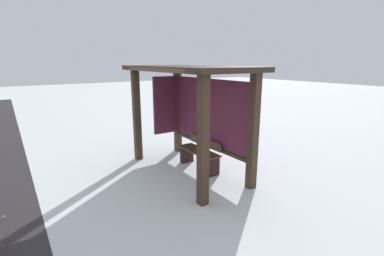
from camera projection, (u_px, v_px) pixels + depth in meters
name	position (u px, v px, depth m)	size (l,w,h in m)	color
ground_plane	(188.00, 171.00, 6.78)	(60.00, 60.00, 0.00)	white
bus_shelter	(192.00, 95.00, 6.52)	(3.47, 1.75, 2.52)	#3B291A
bench_left_inside	(200.00, 155.00, 6.89)	(1.29, 0.42, 0.76)	#4E3C2D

